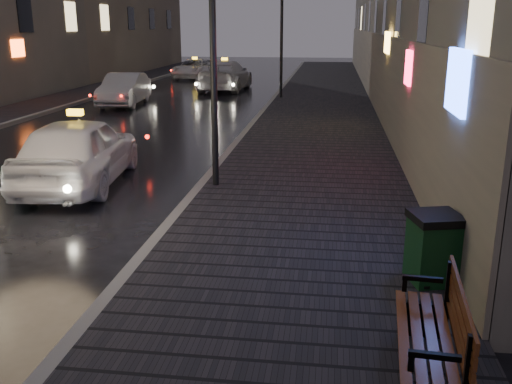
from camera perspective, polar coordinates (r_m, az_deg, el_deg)
sidewalk at (r=27.22m, az=6.65°, el=8.92°), size 4.60×58.00×0.15m
curb at (r=27.37m, az=1.56°, el=9.06°), size 0.20×58.00×0.15m
sidewalk_far at (r=30.18m, az=-18.32°, el=8.94°), size 2.40×58.00×0.15m
curb_far at (r=29.65m, az=-16.03°, el=9.01°), size 0.20×58.00×0.15m
lamp_near at (r=12.25m, az=-4.35°, el=15.97°), size 0.36×0.36×5.28m
lamp_far at (r=28.10m, az=2.58°, el=16.22°), size 0.36×0.36×5.28m
bench at (r=6.08m, az=17.84°, el=-13.39°), size 0.79×1.93×0.96m
trash_bin at (r=8.19m, az=17.34°, el=-5.30°), size 0.78×0.78×0.98m
taxi_near at (r=13.65m, az=-17.33°, el=3.97°), size 2.43×4.92×1.61m
car_left_mid at (r=27.16m, az=-13.05°, el=9.96°), size 1.90×4.48×1.44m
taxi_mid at (r=32.62m, az=-3.14°, el=11.57°), size 2.54×5.82×1.67m
taxi_far at (r=40.37m, az=-6.11°, el=12.17°), size 2.77×4.93×1.30m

